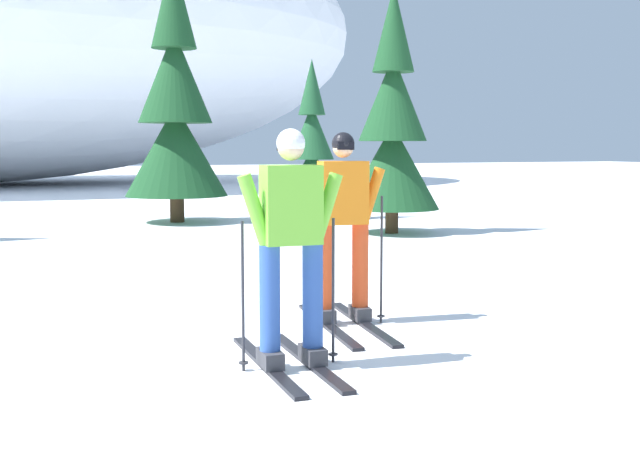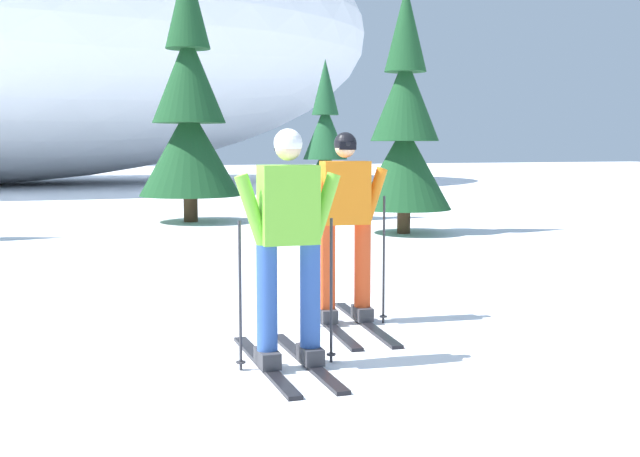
% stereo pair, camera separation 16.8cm
% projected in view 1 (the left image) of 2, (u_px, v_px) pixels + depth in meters
% --- Properties ---
extents(ground_plane, '(120.00, 120.00, 0.00)m').
position_uv_depth(ground_plane, '(126.00, 353.00, 6.16)').
color(ground_plane, white).
extents(skier_lime_jacket, '(0.79, 1.67, 1.74)m').
position_uv_depth(skier_lime_jacket, '(291.00, 245.00, 5.65)').
color(skier_lime_jacket, black).
rests_on(skier_lime_jacket, ground).
extents(skier_orange_jacket, '(0.80, 1.83, 1.74)m').
position_uv_depth(skier_orange_jacket, '(343.00, 225.00, 7.09)').
color(skier_orange_jacket, black).
rests_on(skier_orange_jacket, ground).
extents(pine_tree_center, '(2.15, 2.15, 5.58)m').
position_uv_depth(pine_tree_center, '(175.00, 112.00, 16.56)').
color(pine_tree_center, '#47301E').
rests_on(pine_tree_center, ground).
extents(pine_tree_center_right, '(1.36, 1.36, 3.51)m').
position_uv_depth(pine_tree_center_right, '(312.00, 153.00, 17.35)').
color(pine_tree_center_right, '#47301E').
rests_on(pine_tree_center_right, ground).
extents(pine_tree_far_right, '(1.75, 1.75, 4.53)m').
position_uv_depth(pine_tree_far_right, '(393.00, 131.00, 14.47)').
color(pine_tree_far_right, '#47301E').
rests_on(pine_tree_far_right, ground).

